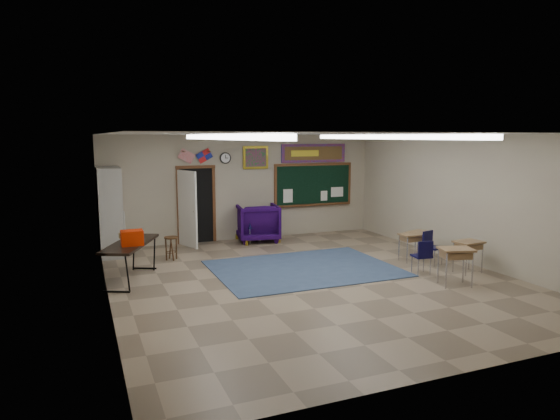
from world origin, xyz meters
name	(u,v)px	position (x,y,z in m)	size (l,w,h in m)	color
floor	(311,279)	(0.00, 0.00, 0.00)	(9.00, 9.00, 0.00)	gray
back_wall	(244,187)	(0.00, 4.50, 1.50)	(8.00, 0.04, 3.00)	#AEA78D
front_wall	(472,257)	(0.00, -4.50, 1.50)	(8.00, 0.04, 3.00)	#AEA78D
left_wall	(105,220)	(-4.00, 0.00, 1.50)	(0.04, 9.00, 3.00)	#AEA78D
right_wall	(466,199)	(4.00, 0.00, 1.50)	(0.04, 9.00, 3.00)	#AEA78D
ceiling	(313,134)	(0.00, 0.00, 3.00)	(8.00, 9.00, 0.04)	silver
area_rug	(304,268)	(0.20, 0.80, 0.01)	(4.00, 3.00, 0.02)	#394C6C
fluorescent_strips	(312,137)	(0.00, 0.00, 2.94)	(3.86, 6.00, 0.10)	white
doorway	(194,206)	(-1.50, 4.35, 1.06)	(1.10, 0.89, 2.16)	black
chalkboard	(314,186)	(2.20, 4.46, 1.46)	(2.55, 0.14, 1.30)	brown
bulletin_board	(314,153)	(2.20, 4.47, 2.45)	(2.10, 0.05, 0.55)	#A91D0E
framed_art_print	(256,158)	(0.35, 4.47, 2.35)	(0.75, 0.05, 0.65)	olive
wall_clock	(225,158)	(-0.55, 4.47, 2.35)	(0.32, 0.05, 0.32)	black
wall_flags	(195,154)	(-1.40, 4.44, 2.48)	(1.16, 0.06, 0.70)	red
storage_cabinet	(110,212)	(-3.71, 3.85, 1.10)	(0.59, 1.25, 2.20)	#A2A29E
wingback_armchair	(258,223)	(0.25, 4.05, 0.53)	(1.13, 1.16, 1.05)	#1C0539
student_chair_reading	(251,227)	(-0.01, 3.85, 0.44)	(0.44, 0.44, 0.88)	black
student_chair_desk_a	(421,257)	(2.37, -0.54, 0.38)	(0.38, 0.38, 0.76)	black
student_chair_desk_b	(433,248)	(3.14, 0.02, 0.39)	(0.39, 0.39, 0.77)	black
student_desk_front_left	(411,246)	(2.86, 0.47, 0.37)	(0.56, 0.43, 0.66)	olive
student_desk_front_right	(419,243)	(3.20, 0.63, 0.37)	(0.67, 0.59, 0.67)	olive
student_desk_back_left	(455,265)	(2.46, -1.49, 0.43)	(0.74, 0.64, 0.76)	olive
student_desk_back_right	(468,255)	(3.38, -0.84, 0.39)	(0.63, 0.50, 0.71)	olive
folding_table	(131,260)	(-3.49, 1.32, 0.43)	(1.39, 2.01, 1.09)	black
wooden_stool	(171,248)	(-2.42, 2.76, 0.29)	(0.32, 0.32, 0.56)	#492A15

